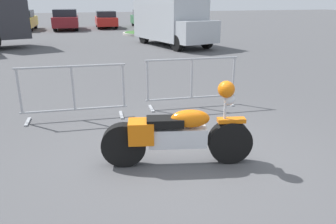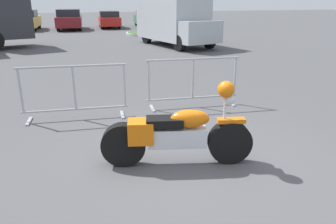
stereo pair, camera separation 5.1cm
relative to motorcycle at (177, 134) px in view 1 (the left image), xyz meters
name	(u,v)px [view 1 (the left image)]	position (x,y,z in m)	size (l,w,h in m)	color
ground_plane	(188,160)	(0.18, 0.04, -0.46)	(120.00, 120.00, 0.00)	#4C4C4F
motorcycle	(177,134)	(0.00, 0.00, 0.00)	(2.10, 0.74, 1.21)	black
crowd_barrier_near	(73,92)	(-1.24, 2.38, 0.09)	(2.02, 0.64, 1.07)	#9EA0A5
crowd_barrier_far	(192,82)	(1.24, 2.38, 0.09)	(2.02, 0.64, 1.07)	#9EA0A5
delivery_van	(172,20)	(4.28, 12.09, 0.78)	(2.93, 5.29, 2.31)	#B2B7BC
parked_car_yellow	(22,20)	(-3.50, 24.11, 0.29)	(2.16, 4.51, 1.49)	yellow
parked_car_maroon	(66,19)	(-0.30, 23.50, 0.32)	(2.23, 4.66, 1.53)	maroon
parked_car_red	(106,19)	(2.89, 24.10, 0.22)	(1.96, 4.09, 1.35)	#B21E19
parked_car_green	(144,18)	(6.08, 24.00, 0.26)	(2.06, 4.31, 1.42)	#236B38
pedestrian	(199,20)	(7.93, 16.80, 0.46)	(0.47, 0.47, 1.69)	#262838
planter_island	(146,28)	(4.62, 18.13, -0.05)	(3.21, 3.21, 1.08)	#ADA89E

